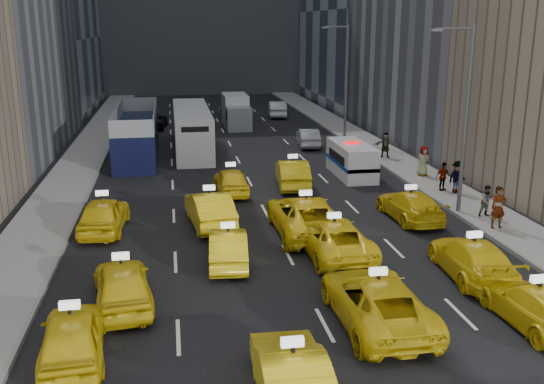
{
  "coord_description": "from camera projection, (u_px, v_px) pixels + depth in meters",
  "views": [
    {
      "loc": [
        -4.42,
        -14.49,
        9.01
      ],
      "look_at": [
        -0.25,
        10.38,
        2.0
      ],
      "focal_mm": 40.0,
      "sensor_mm": 36.0,
      "label": 1
    }
  ],
  "objects": [
    {
      "name": "taxi_15",
      "position": [
        410.0,
        205.0,
        28.76
      ],
      "size": [
        2.14,
        4.82,
        1.37
      ],
      "primitive_type": "imported",
      "rotation": [
        0.0,
        0.0,
        3.19
      ],
      "color": "gold",
      "rests_on": "ground"
    },
    {
      "name": "nypd_van",
      "position": [
        351.0,
        160.0,
        37.0
      ],
      "size": [
        2.26,
        5.12,
        2.15
      ],
      "rotation": [
        0.0,
        0.0,
        0.06
      ],
      "color": "silver",
      "rests_on": "ground"
    },
    {
      "name": "pedestrian_1",
      "position": [
        487.0,
        201.0,
        28.68
      ],
      "size": [
        0.76,
        0.44,
        1.52
      ],
      "primitive_type": "imported",
      "rotation": [
        0.0,
        0.0,
        0.05
      ],
      "color": "gray",
      "rests_on": "sidewalk_east"
    },
    {
      "name": "streetlight_far",
      "position": [
        345.0,
        78.0,
        47.44
      ],
      "size": [
        2.15,
        0.22,
        9.0
      ],
      "color": "#595B60",
      "rests_on": "ground"
    },
    {
      "name": "taxi_16",
      "position": [
        231.0,
        181.0,
        33.17
      ],
      "size": [
        1.8,
        4.23,
        1.42
      ],
      "primitive_type": "imported",
      "rotation": [
        0.0,
        0.0,
        3.17
      ],
      "color": "gold",
      "rests_on": "ground"
    },
    {
      "name": "misc_car_1",
      "position": [
        153.0,
        121.0,
        54.09
      ],
      "size": [
        2.77,
        5.12,
        1.36
      ],
      "primitive_type": "imported",
      "rotation": [
        0.0,
        0.0,
        3.04
      ],
      "color": "black",
      "rests_on": "ground"
    },
    {
      "name": "taxi_14",
      "position": [
        305.0,
        215.0,
        26.8
      ],
      "size": [
        2.79,
        5.97,
        1.65
      ],
      "primitive_type": "imported",
      "rotation": [
        0.0,
        0.0,
        3.15
      ],
      "color": "gold",
      "rests_on": "ground"
    },
    {
      "name": "pedestrian_5",
      "position": [
        385.0,
        145.0,
        41.46
      ],
      "size": [
        1.66,
        0.88,
        1.72
      ],
      "primitive_type": "imported",
      "rotation": [
        0.0,
        0.0,
        -0.28
      ],
      "color": "gray",
      "rests_on": "sidewalk_east"
    },
    {
      "name": "curb_west",
      "position": [
        101.0,
        167.0,
        39.17
      ],
      "size": [
        0.15,
        90.0,
        0.18
      ],
      "primitive_type": "cube",
      "color": "slate",
      "rests_on": "ground"
    },
    {
      "name": "pedestrian_0",
      "position": [
        498.0,
        207.0,
        26.99
      ],
      "size": [
        0.72,
        0.49,
        1.93
      ],
      "primitive_type": "imported",
      "rotation": [
        0.0,
        0.0,
        -0.04
      ],
      "color": "gray",
      "rests_on": "sidewalk_east"
    },
    {
      "name": "misc_car_3",
      "position": [
        198.0,
        111.0,
        59.05
      ],
      "size": [
        2.43,
        5.01,
        1.65
      ],
      "primitive_type": "imported",
      "rotation": [
        0.0,
        0.0,
        3.04
      ],
      "color": "black",
      "rests_on": "ground"
    },
    {
      "name": "misc_car_4",
      "position": [
        277.0,
        109.0,
        60.64
      ],
      "size": [
        2.24,
        4.96,
        1.58
      ],
      "primitive_type": "imported",
      "rotation": [
        0.0,
        0.0,
        3.02
      ],
      "color": "#A8ABAF",
      "rests_on": "ground"
    },
    {
      "name": "pedestrian_3",
      "position": [
        443.0,
        176.0,
        33.19
      ],
      "size": [
        1.01,
        0.67,
        1.58
      ],
      "primitive_type": "imported",
      "rotation": [
        0.0,
        0.0,
        0.29
      ],
      "color": "gray",
      "rests_on": "sidewalk_east"
    },
    {
      "name": "misc_car_0",
      "position": [
        308.0,
        138.0,
        45.98
      ],
      "size": [
        1.88,
        4.29,
        1.37
      ],
      "primitive_type": "imported",
      "rotation": [
        0.0,
        0.0,
        3.03
      ],
      "color": "#929399",
      "rests_on": "ground"
    },
    {
      "name": "taxi_17",
      "position": [
        293.0,
        173.0,
        34.51
      ],
      "size": [
        2.13,
        4.9,
        1.57
      ],
      "primitive_type": "imported",
      "rotation": [
        0.0,
        0.0,
        3.04
      ],
      "color": "gold",
      "rests_on": "ground"
    },
    {
      "name": "sidewalk_west",
      "position": [
        78.0,
        168.0,
        38.95
      ],
      "size": [
        3.0,
        90.0,
        0.15
      ],
      "primitive_type": "cube",
      "color": "gray",
      "rests_on": "ground"
    },
    {
      "name": "taxi_11",
      "position": [
        472.0,
        259.0,
        22.18
      ],
      "size": [
        2.35,
        5.05,
        1.43
      ],
      "primitive_type": "imported",
      "rotation": [
        0.0,
        0.0,
        3.07
      ],
      "color": "gold",
      "rests_on": "ground"
    },
    {
      "name": "box_truck",
      "position": [
        236.0,
        111.0,
        54.66
      ],
      "size": [
        2.37,
        6.31,
        2.85
      ],
      "rotation": [
        0.0,
        0.0,
        -0.04
      ],
      "color": "silver",
      "rests_on": "ground"
    },
    {
      "name": "taxi_10",
      "position": [
        333.0,
        238.0,
        24.33
      ],
      "size": [
        2.56,
        5.27,
        1.45
      ],
      "primitive_type": "imported",
      "rotation": [
        0.0,
        0.0,
        3.17
      ],
      "color": "gold",
      "rests_on": "ground"
    },
    {
      "name": "taxi_7",
      "position": [
        536.0,
        306.0,
        18.58
      ],
      "size": [
        2.07,
        4.68,
        1.34
      ],
      "primitive_type": "imported",
      "rotation": [
        0.0,
        0.0,
        3.18
      ],
      "color": "gold",
      "rests_on": "ground"
    },
    {
      "name": "sidewalk_east",
      "position": [
        389.0,
        156.0,
        42.29
      ],
      "size": [
        3.0,
        90.0,
        0.15
      ],
      "primitive_type": "cube",
      "color": "gray",
      "rests_on": "ground"
    },
    {
      "name": "pedestrian_2",
      "position": [
        457.0,
        177.0,
        32.69
      ],
      "size": [
        1.23,
        0.83,
        1.77
      ],
      "primitive_type": "imported",
      "rotation": [
        0.0,
        0.0,
        0.34
      ],
      "color": "gray",
      "rests_on": "sidewalk_east"
    },
    {
      "name": "misc_car_2",
      "position": [
        229.0,
        110.0,
        61.15
      ],
      "size": [
        1.87,
        4.59,
        1.33
      ],
      "primitive_type": "imported",
      "rotation": [
        0.0,
        0.0,
        3.14
      ],
      "color": "gray",
      "rests_on": "ground"
    },
    {
      "name": "pedestrian_4",
      "position": [
        423.0,
        161.0,
        36.43
      ],
      "size": [
        0.96,
        0.62,
        1.82
      ],
      "primitive_type": "imported",
      "rotation": [
        0.0,
        0.0,
        0.17
      ],
      "color": "gray",
      "rests_on": "sidewalk_east"
    },
    {
      "name": "streetlight_near",
      "position": [
        464.0,
        114.0,
        28.43
      ],
      "size": [
        2.15,
        0.22,
        9.0
      ],
      "color": "#595B60",
      "rests_on": "ground"
    },
    {
      "name": "city_bus",
      "position": [
        192.0,
        130.0,
        44.37
      ],
      "size": [
        3.99,
        12.25,
        3.11
      ],
      "rotation": [
        0.0,
        0.0,
        0.13
      ],
      "color": "silver",
      "rests_on": "ground"
    },
    {
      "name": "taxi_9",
      "position": [
        228.0,
        247.0,
        23.44
      ],
      "size": [
        1.75,
        4.2,
        1.35
      ],
      "primitive_type": "imported",
      "rotation": [
        0.0,
        0.0,
        3.06
      ],
      "color": "gold",
      "rests_on": "ground"
    },
    {
      "name": "curb_east",
      "position": [
        369.0,
        157.0,
        42.06
      ],
      "size": [
        0.15,
        90.0,
        0.18
      ],
      "primitive_type": "cube",
      "color": "slate",
      "rests_on": "ground"
    },
    {
      "name": "taxi_5",
      "position": [
        292.0,
        379.0,
        14.59
      ],
      "size": [
        1.76,
        4.69,
        1.53
      ],
      "primitive_type": "imported",
      "rotation": [
        0.0,
        0.0,
        3.11
      ],
      "color": "gold",
      "rests_on": "ground"
    },
    {
      "name": "ground",
      "position": [
        342.0,
        359.0,
        16.89
      ],
      "size": [
        160.0,
        160.0,
        0.0
      ],
      "primitive_type": "plane",
      "color": "black",
      "rests_on": "ground"
    },
    {
      "name": "taxi_6",
      "position": [
        377.0,
        301.0,
        18.7
      ],
      "size": [
        2.57,
        5.5,
        1.52
      ],
      "primitive_type": "imported",
      "rotation": [
        0.0,
        0.0,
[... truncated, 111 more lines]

